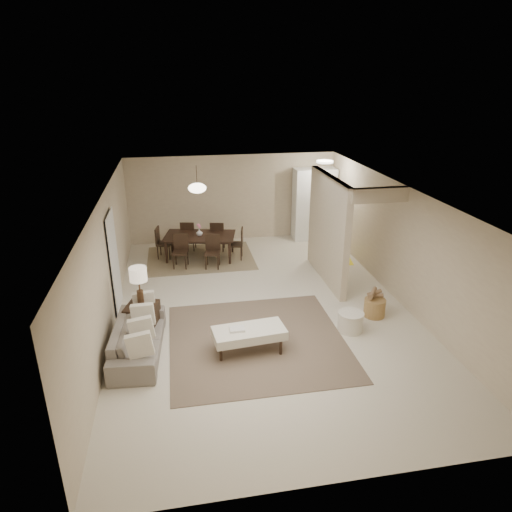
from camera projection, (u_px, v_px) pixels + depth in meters
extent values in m
plane|color=beige|center=(262.00, 309.00, 9.62)|extent=(9.00, 9.00, 0.00)
plane|color=white|center=(262.00, 193.00, 8.70)|extent=(9.00, 9.00, 0.00)
plane|color=#BDAA8F|center=(233.00, 198.00, 13.27)|extent=(6.00, 0.00, 6.00)
plane|color=#BDAA8F|center=(107.00, 264.00, 8.66)|extent=(0.00, 9.00, 9.00)
plane|color=#BDAA8F|center=(401.00, 244.00, 9.65)|extent=(0.00, 9.00, 9.00)
cube|color=#BDAA8F|center=(328.00, 229.00, 10.60)|extent=(0.15, 2.50, 2.50)
cube|color=black|center=(114.00, 263.00, 9.30)|extent=(0.04, 0.90, 2.04)
cube|color=white|center=(314.00, 204.00, 13.41)|extent=(1.20, 0.55, 2.10)
cylinder|color=white|center=(325.00, 162.00, 12.01)|extent=(0.44, 0.44, 0.05)
cube|color=brown|center=(257.00, 341.00, 8.46)|extent=(3.20, 3.20, 0.01)
imported|color=gray|center=(138.00, 338.00, 8.00)|extent=(2.05, 0.93, 0.58)
cube|color=white|center=(249.00, 333.00, 8.02)|extent=(1.32, 0.70, 0.17)
cylinder|color=black|center=(221.00, 354.00, 7.82)|extent=(0.05, 0.05, 0.28)
cylinder|color=black|center=(281.00, 348.00, 7.99)|extent=(0.05, 0.05, 0.28)
cylinder|color=black|center=(218.00, 341.00, 8.21)|extent=(0.05, 0.05, 0.28)
cylinder|color=black|center=(276.00, 335.00, 8.38)|extent=(0.05, 0.05, 0.28)
cube|color=black|center=(143.00, 319.00, 8.60)|extent=(0.68, 0.68, 0.61)
cylinder|color=#4D3421|center=(141.00, 298.00, 8.43)|extent=(0.12, 0.12, 0.30)
cylinder|color=#4D3421|center=(139.00, 284.00, 8.33)|extent=(0.03, 0.03, 0.26)
cylinder|color=beige|center=(138.00, 274.00, 8.25)|extent=(0.32, 0.32, 0.26)
cylinder|color=white|center=(350.00, 322.00, 8.74)|extent=(0.49, 0.49, 0.38)
cylinder|color=olive|center=(375.00, 308.00, 9.28)|extent=(0.50, 0.50, 0.37)
cube|color=#766349|center=(201.00, 258.00, 12.26)|extent=(2.80, 2.10, 0.01)
imported|color=black|center=(200.00, 247.00, 12.14)|extent=(2.00, 1.38, 0.64)
imported|color=white|center=(199.00, 232.00, 11.99)|extent=(0.19, 0.19, 0.18)
cube|color=yellow|center=(334.00, 261.00, 12.07)|extent=(1.03, 0.73, 0.01)
cylinder|color=#4D3421|center=(197.00, 175.00, 11.43)|extent=(0.02, 0.02, 0.50)
ellipsoid|color=#FFEAC6|center=(197.00, 188.00, 11.55)|extent=(0.46, 0.46, 0.25)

